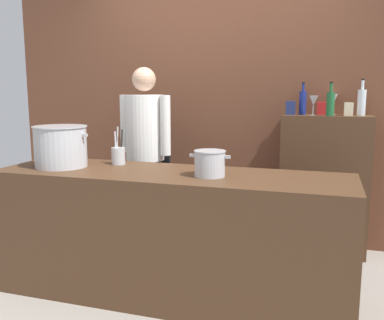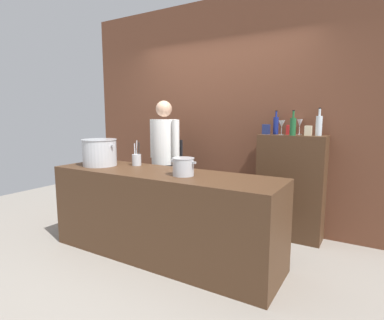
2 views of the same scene
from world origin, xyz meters
name	(u,v)px [view 2 (image 2 of 2)]	position (x,y,z in m)	size (l,w,h in m)	color
ground_plane	(163,255)	(0.00, 0.00, 0.00)	(8.00, 8.00, 0.00)	gray
brick_back_panel	(222,113)	(0.00, 1.40, 1.50)	(4.40, 0.10, 3.00)	brown
prep_counter	(162,214)	(0.00, 0.00, 0.45)	(2.48, 0.70, 0.90)	#472D1C
bar_cabinet	(290,187)	(1.02, 1.19, 0.62)	(0.76, 0.32, 1.25)	#472D1C
chef	(165,154)	(-0.53, 0.79, 0.96)	(0.52, 0.39, 1.66)	black
stockpot_large	(100,152)	(-0.85, -0.03, 1.05)	(0.45, 0.39, 0.30)	#B7BABF
stockpot_small	(183,167)	(0.30, -0.05, 0.99)	(0.28, 0.21, 0.17)	#B7BABF
utensil_crock	(137,159)	(-0.49, 0.19, 0.97)	(0.10, 0.10, 0.29)	#B7BABF
wine_bottle_cobalt	(276,125)	(0.81, 1.23, 1.36)	(0.06, 0.06, 0.28)	navy
wine_bottle_green	(293,126)	(1.04, 1.08, 1.35)	(0.07, 0.07, 0.29)	#1E592D
wine_bottle_clear	(319,125)	(1.30, 1.21, 1.36)	(0.07, 0.07, 0.31)	silver
wine_glass_tall	(282,124)	(0.90, 1.13, 1.37)	(0.08, 0.08, 0.17)	silver
wine_glass_wide	(300,124)	(1.07, 1.30, 1.37)	(0.07, 0.07, 0.18)	silver
spice_tin_red	(290,130)	(0.98, 1.26, 1.30)	(0.09, 0.09, 0.11)	red
spice_tin_navy	(266,129)	(0.71, 1.17, 1.31)	(0.08, 0.08, 0.12)	navy
spice_tin_cream	(308,131)	(1.19, 1.17, 1.30)	(0.07, 0.07, 0.11)	beige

